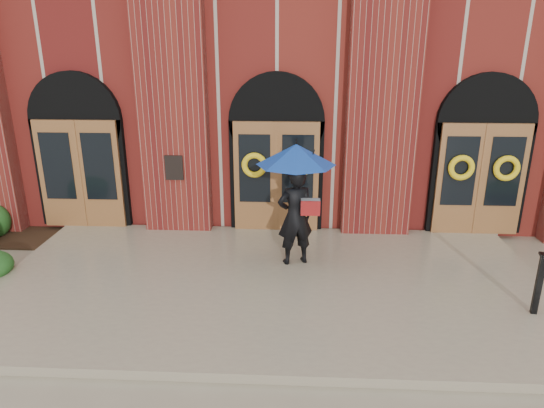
{
  "coord_description": "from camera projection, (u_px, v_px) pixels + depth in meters",
  "views": [
    {
      "loc": [
        0.44,
        -7.78,
        4.32
      ],
      "look_at": [
        -0.01,
        1.0,
        1.34
      ],
      "focal_mm": 32.0,
      "sensor_mm": 36.0,
      "label": 1
    }
  ],
  "objects": [
    {
      "name": "ground",
      "position": [
        270.0,
        292.0,
        8.77
      ],
      "size": [
        90.0,
        90.0,
        0.0
      ],
      "primitive_type": "plane",
      "color": "gray",
      "rests_on": "ground"
    },
    {
      "name": "landing",
      "position": [
        270.0,
        284.0,
        8.88
      ],
      "size": [
        10.0,
        5.3,
        0.15
      ],
      "primitive_type": "cube",
      "color": "gray",
      "rests_on": "ground"
    },
    {
      "name": "church_building",
      "position": [
        284.0,
        66.0,
        15.95
      ],
      "size": [
        16.2,
        12.53,
        7.0
      ],
      "color": "maroon",
      "rests_on": "ground"
    },
    {
      "name": "man_with_umbrella",
      "position": [
        296.0,
        182.0,
        9.06
      ],
      "size": [
        1.89,
        1.89,
        2.37
      ],
      "rotation": [
        0.0,
        0.0,
        3.47
      ],
      "color": "black",
      "rests_on": "landing"
    },
    {
      "name": "metal_post",
      "position": [
        539.0,
        282.0,
        7.63
      ],
      "size": [
        0.17,
        0.17,
        1.04
      ],
      "rotation": [
        0.0,
        0.0,
        -0.2
      ],
      "color": "black",
      "rests_on": "landing"
    }
  ]
}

